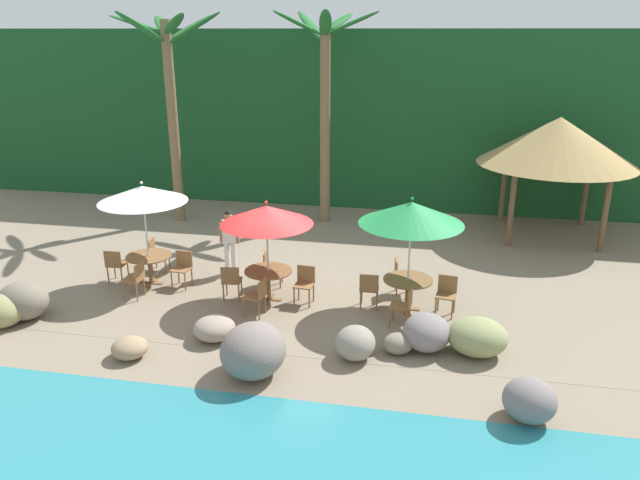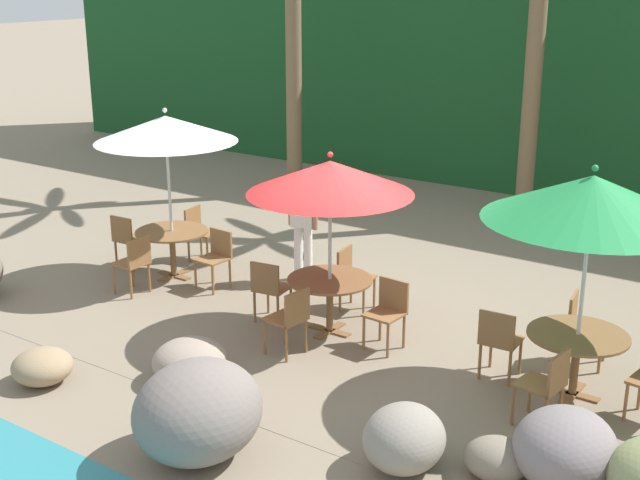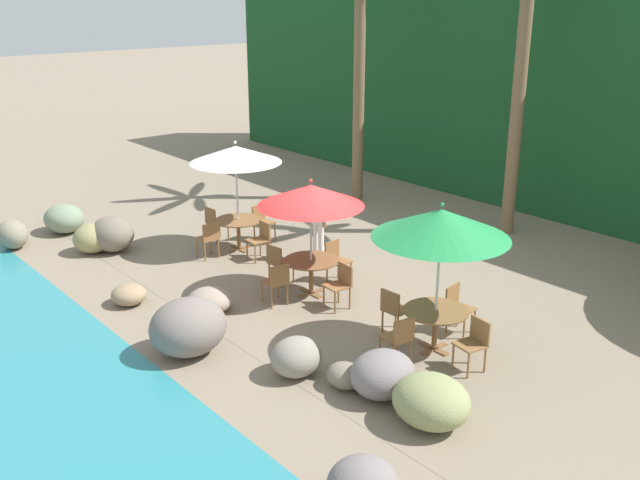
% 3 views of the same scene
% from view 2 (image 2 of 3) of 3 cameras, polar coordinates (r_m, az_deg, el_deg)
% --- Properties ---
extents(ground_plane, '(120.00, 120.00, 0.00)m').
position_cam_2_polar(ground_plane, '(11.05, 2.76, -6.31)').
color(ground_plane, gray).
extents(terrace_deck, '(18.00, 5.20, 0.01)m').
position_cam_2_polar(terrace_deck, '(11.05, 2.77, -6.30)').
color(terrace_deck, gray).
rests_on(terrace_deck, ground).
extents(foliage_backdrop, '(28.00, 2.40, 6.00)m').
position_cam_2_polar(foliage_backdrop, '(18.43, 18.17, 12.27)').
color(foliage_backdrop, '#194C23').
rests_on(foliage_backdrop, ground).
extents(rock_seawall, '(15.98, 2.95, 0.97)m').
position_cam_2_polar(rock_seawall, '(9.42, -9.97, -8.56)').
color(rock_seawall, gray).
rests_on(rock_seawall, ground).
extents(umbrella_white, '(2.10, 2.10, 2.60)m').
position_cam_2_polar(umbrella_white, '(12.60, -10.38, 7.39)').
color(umbrella_white, silver).
rests_on(umbrella_white, ground).
extents(dining_table_white, '(1.10, 1.10, 0.74)m').
position_cam_2_polar(dining_table_white, '(13.00, -9.97, 0.10)').
color(dining_table_white, brown).
rests_on(dining_table_white, ground).
extents(chair_white_seaward, '(0.45, 0.45, 0.87)m').
position_cam_2_polar(chair_white_seaward, '(12.50, -7.02, -0.98)').
color(chair_white_seaward, olive).
rests_on(chair_white_seaward, ground).
extents(chair_white_inland, '(0.48, 0.48, 0.87)m').
position_cam_2_polar(chair_white_inland, '(13.74, -8.20, 0.72)').
color(chair_white_inland, olive).
rests_on(chair_white_inland, ground).
extents(chair_white_left, '(0.44, 0.45, 0.87)m').
position_cam_2_polar(chair_white_left, '(13.53, -12.90, 0.17)').
color(chair_white_left, olive).
rests_on(chair_white_left, ground).
extents(chair_white_right, '(0.44, 0.43, 0.87)m').
position_cam_2_polar(chair_white_right, '(12.42, -12.42, -1.39)').
color(chair_white_right, olive).
rests_on(chair_white_right, ground).
extents(umbrella_red, '(2.10, 2.10, 2.40)m').
position_cam_2_polar(umbrella_red, '(10.41, 0.70, 4.24)').
color(umbrella_red, silver).
rests_on(umbrella_red, ground).
extents(dining_table_red, '(1.10, 1.10, 0.74)m').
position_cam_2_polar(dining_table_red, '(10.85, 0.67, -3.25)').
color(dining_table_red, brown).
rests_on(dining_table_red, ground).
extents(chair_red_seaward, '(0.45, 0.46, 0.87)m').
position_cam_2_polar(chair_red_seaward, '(10.49, 4.65, -4.65)').
color(chair_red_seaward, olive).
rests_on(chair_red_seaward, ground).
extents(chair_red_inland, '(0.48, 0.47, 0.87)m').
position_cam_2_polar(chair_red_inland, '(11.64, 2.15, -2.30)').
color(chair_red_inland, olive).
rests_on(chair_red_inland, ground).
extents(chair_red_left, '(0.47, 0.48, 0.87)m').
position_cam_2_polar(chair_red_left, '(11.19, -3.46, -3.17)').
color(chair_red_left, olive).
rests_on(chair_red_left, ground).
extents(chair_red_right, '(0.47, 0.46, 0.87)m').
position_cam_2_polar(chair_red_right, '(10.24, -2.00, -5.20)').
color(chair_red_right, olive).
rests_on(chair_red_right, ground).
extents(umbrella_green, '(2.27, 2.27, 2.62)m').
position_cam_2_polar(umbrella_green, '(9.14, 17.91, 2.71)').
color(umbrella_green, silver).
rests_on(umbrella_green, ground).
extents(dining_table_green, '(1.10, 1.10, 0.74)m').
position_cam_2_polar(dining_table_green, '(9.68, 16.98, -6.77)').
color(dining_table_green, brown).
rests_on(dining_table_green, ground).
extents(chair_green_inland, '(0.48, 0.48, 0.87)m').
position_cam_2_polar(chair_green_inland, '(10.51, 17.24, -5.41)').
color(chair_green_inland, olive).
rests_on(chair_green_inland, ground).
extents(chair_green_left, '(0.44, 0.45, 0.87)m').
position_cam_2_polar(chair_green_left, '(9.85, 12.00, -6.56)').
color(chair_green_left, olive).
rests_on(chair_green_left, ground).
extents(chair_green_right, '(0.48, 0.47, 0.87)m').
position_cam_2_polar(chair_green_right, '(8.99, 15.12, -9.29)').
color(chair_green_right, olive).
rests_on(chair_green_right, ground).
extents(waiter_in_white, '(0.52, 0.29, 1.70)m').
position_cam_2_polar(waiter_in_white, '(12.54, -1.16, 1.48)').
color(waiter_in_white, white).
rests_on(waiter_in_white, ground).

